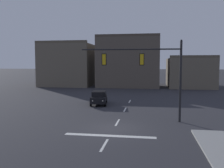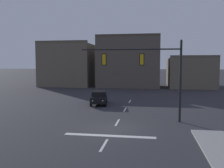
{
  "view_description": "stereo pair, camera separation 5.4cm",
  "coord_description": "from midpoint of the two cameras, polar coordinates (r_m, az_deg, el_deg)",
  "views": [
    {
      "loc": [
        2.82,
        -18.74,
        5.01
      ],
      "look_at": [
        -0.87,
        4.47,
        3.06
      ],
      "focal_mm": 40.16,
      "sensor_mm": 36.0,
      "label": 1
    },
    {
      "loc": [
        2.87,
        -18.73,
        5.01
      ],
      "look_at": [
        -0.87,
        4.47,
        3.06
      ],
      "focal_mm": 40.16,
      "sensor_mm": 36.0,
      "label": 2
    }
  ],
  "objects": [
    {
      "name": "car_lot_nearside",
      "position": [
        30.73,
        -3.04,
        -3.04
      ],
      "size": [
        2.4,
        4.62,
        1.61
      ],
      "color": "black",
      "rests_on": "ground"
    },
    {
      "name": "stop_bar_paint",
      "position": [
        17.7,
        -0.61,
        -11.69
      ],
      "size": [
        6.4,
        0.5,
        0.01
      ],
      "primitive_type": "cube",
      "color": "silver",
      "rests_on": "ground"
    },
    {
      "name": "lane_centreline",
      "position": [
        21.52,
        1.19,
        -8.72
      ],
      "size": [
        0.16,
        26.4,
        0.01
      ],
      "color": "silver",
      "rests_on": "ground"
    },
    {
      "name": "building_row",
      "position": [
        55.07,
        1.61,
        4.11
      ],
      "size": [
        36.59,
        13.26,
        10.77
      ],
      "color": "#665B4C",
      "rests_on": "ground"
    },
    {
      "name": "ground_plane",
      "position": [
        19.6,
        0.38,
        -10.07
      ],
      "size": [
        400.0,
        400.0,
        0.0
      ],
      "primitive_type": "plane",
      "color": "#2B2B30"
    },
    {
      "name": "signal_mast_near_side",
      "position": [
        21.67,
        8.74,
        3.77
      ],
      "size": [
        8.58,
        0.5,
        6.99
      ],
      "color": "black",
      "rests_on": "ground"
    }
  ]
}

